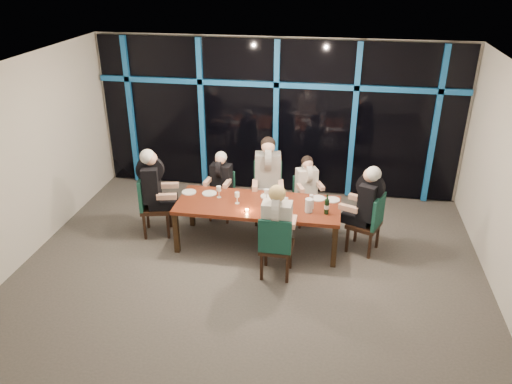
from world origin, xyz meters
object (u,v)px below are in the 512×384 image
diner_far_right (307,181)px  diner_end_left (153,180)px  chair_far_right (305,197)px  diner_far_left (221,176)px  chair_end_right (370,221)px  wine_bottle (327,206)px  diner_end_right (367,197)px  diner_far_mid (268,168)px  chair_far_mid (268,188)px  chair_near_mid (276,244)px  chair_end_left (150,203)px  chair_far_left (223,192)px  water_pitcher (309,205)px  dining_table (258,207)px  diner_near_mid (277,217)px

diner_far_right → diner_end_left: 2.59m
chair_far_right → diner_far_left: size_ratio=1.02×
chair_end_right → wine_bottle: bearing=-48.9°
diner_end_right → diner_far_mid: bearing=-91.7°
diner_far_mid → wine_bottle: (1.05, -0.99, -0.14)m
chair_end_right → diner_far_right: diner_far_right is taller
chair_far_mid → chair_near_mid: bearing=-86.5°
chair_near_mid → diner_end_right: bearing=-141.2°
chair_end_left → chair_far_left: bearing=-66.3°
chair_far_mid → diner_far_mid: 0.43m
diner_far_left → diner_end_right: (2.48, -0.67, 0.13)m
chair_far_mid → water_pitcher: 1.35m
chair_near_mid → diner_end_left: diner_end_left is taller
diner_far_mid → wine_bottle: 1.45m
diner_far_left → diner_far_mid: (0.83, 0.05, 0.19)m
diner_end_right → chair_near_mid: bearing=-30.7°
chair_far_mid → wine_bottle: bearing=-53.9°
dining_table → water_pitcher: 0.84m
dining_table → diner_far_left: diner_far_left is taller
water_pitcher → chair_near_mid: bearing=-119.4°
chair_far_left → diner_far_left: size_ratio=1.03×
chair_near_mid → diner_near_mid: size_ratio=1.03×
diner_far_left → diner_near_mid: size_ratio=0.85×
chair_far_mid → diner_far_left: (-0.81, -0.14, 0.23)m
chair_far_left → diner_near_mid: size_ratio=0.88×
chair_end_left → wine_bottle: bearing=-107.6°
chair_end_right → diner_far_left: (-2.56, 0.70, 0.27)m
chair_far_mid → diner_far_mid: diner_far_mid is taller
chair_far_right → diner_near_mid: bearing=-121.9°
chair_far_mid → chair_end_left: chair_far_mid is taller
chair_far_right → diner_far_left: bearing=162.9°
chair_near_mid → diner_end_right: 1.67m
chair_end_left → chair_end_right: (3.60, 0.02, -0.02)m
chair_end_left → diner_far_left: 1.29m
chair_far_right → diner_far_mid: size_ratio=0.83×
chair_near_mid → diner_near_mid: 0.41m
diner_far_right → wine_bottle: (0.37, -1.02, 0.05)m
chair_far_mid → diner_near_mid: bearing=-85.9°
chair_far_left → chair_far_right: 1.47m
chair_far_left → chair_end_right: (2.55, -0.77, 0.08)m
diner_far_mid → water_pitcher: size_ratio=4.77×
diner_far_right → wine_bottle: 1.08m
chair_far_right → chair_near_mid: bearing=-121.5°
water_pitcher → diner_end_left: bearing=174.8°
diner_far_left → wine_bottle: (1.87, -0.94, 0.05)m
diner_end_left → wine_bottle: 2.84m
chair_far_right → chair_end_left: bearing=176.3°
water_pitcher → diner_end_right: bearing=15.9°
diner_end_right → water_pitcher: 0.91m
chair_end_right → water_pitcher: 1.02m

